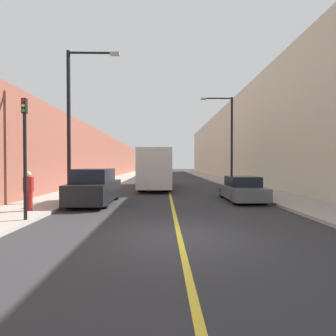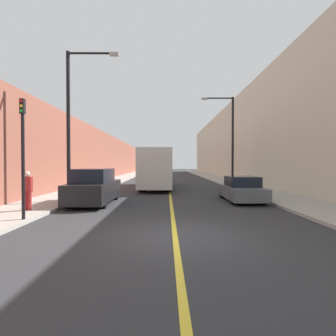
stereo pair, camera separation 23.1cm
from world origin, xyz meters
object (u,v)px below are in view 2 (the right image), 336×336
(car_right_near, at_px, (241,190))
(pedestrian, at_px, (27,190))
(bus, at_px, (157,168))
(street_lamp_right, at_px, (230,136))
(parked_suv_left, at_px, (94,187))
(street_lamp_left, at_px, (73,116))
(traffic_light, at_px, (23,154))

(car_right_near, distance_m, pedestrian, 11.17)
(bus, xyz_separation_m, street_lamp_right, (6.51, -0.33, 2.89))
(bus, bearing_deg, parked_suv_left, -108.46)
(street_lamp_left, relative_size, traffic_light, 1.85)
(pedestrian, bearing_deg, car_right_near, 19.86)
(bus, distance_m, pedestrian, 13.14)
(car_right_near, distance_m, street_lamp_left, 10.42)
(traffic_light, bearing_deg, street_lamp_right, 51.21)
(pedestrian, bearing_deg, traffic_light, -65.82)
(bus, distance_m, street_lamp_left, 10.52)
(parked_suv_left, distance_m, pedestrian, 3.55)
(bus, height_order, pedestrian, bus)
(car_right_near, relative_size, street_lamp_left, 0.55)
(bus, relative_size, pedestrian, 5.97)
(car_right_near, height_order, traffic_light, traffic_light)
(car_right_near, bearing_deg, traffic_light, -149.65)
(car_right_near, height_order, street_lamp_left, street_lamp_left)
(parked_suv_left, height_order, traffic_light, traffic_light)
(bus, xyz_separation_m, parked_suv_left, (-3.07, -9.21, -0.91))
(traffic_light, distance_m, pedestrian, 2.54)
(parked_suv_left, xyz_separation_m, street_lamp_left, (-1.18, 0.06, 3.92))
(traffic_light, bearing_deg, pedestrian, 114.18)
(bus, distance_m, street_lamp_right, 7.13)
(parked_suv_left, height_order, pedestrian, parked_suv_left)
(bus, height_order, street_lamp_left, street_lamp_left)
(bus, relative_size, traffic_light, 2.32)
(street_lamp_right, bearing_deg, pedestrian, -135.11)
(street_lamp_left, relative_size, pedestrian, 4.75)
(traffic_light, relative_size, pedestrian, 2.57)
(parked_suv_left, xyz_separation_m, street_lamp_right, (9.58, 8.88, 3.80))
(street_lamp_left, bearing_deg, parked_suv_left, -3.04)
(pedestrian, bearing_deg, bus, 66.48)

